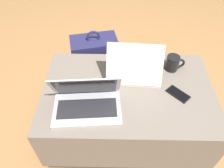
{
  "coord_description": "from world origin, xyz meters",
  "views": [
    {
      "loc": [
        -0.08,
        -0.88,
        1.36
      ],
      "look_at": [
        -0.1,
        -0.03,
        0.47
      ],
      "focal_mm": 35.0,
      "sensor_mm": 36.0,
      "label": 1
    }
  ],
  "objects_px": {
    "laptop_far": "(134,69)",
    "backpack": "(95,60)",
    "cell_phone": "(178,94)",
    "laptop_near": "(87,101)",
    "coffee_mug": "(173,63)"
  },
  "relations": [
    {
      "from": "cell_phone",
      "to": "coffee_mug",
      "type": "relative_size",
      "value": 1.17
    },
    {
      "from": "cell_phone",
      "to": "backpack",
      "type": "relative_size",
      "value": 0.3
    },
    {
      "from": "backpack",
      "to": "cell_phone",
      "type": "bearing_deg",
      "value": 122.67
    },
    {
      "from": "laptop_far",
      "to": "backpack",
      "type": "xyz_separation_m",
      "value": [
        -0.28,
        0.37,
        -0.25
      ]
    },
    {
      "from": "backpack",
      "to": "coffee_mug",
      "type": "distance_m",
      "value": 0.67
    },
    {
      "from": "laptop_far",
      "to": "backpack",
      "type": "bearing_deg",
      "value": -49.01
    },
    {
      "from": "laptop_near",
      "to": "backpack",
      "type": "relative_size",
      "value": 0.8
    },
    {
      "from": "laptop_near",
      "to": "coffee_mug",
      "type": "height_order",
      "value": "laptop_near"
    },
    {
      "from": "laptop_near",
      "to": "backpack",
      "type": "distance_m",
      "value": 0.68
    },
    {
      "from": "laptop_near",
      "to": "cell_phone",
      "type": "height_order",
      "value": "laptop_near"
    },
    {
      "from": "cell_phone",
      "to": "backpack",
      "type": "xyz_separation_m",
      "value": [
        -0.54,
        0.53,
        -0.2
      ]
    },
    {
      "from": "laptop_far",
      "to": "cell_phone",
      "type": "height_order",
      "value": "laptop_far"
    },
    {
      "from": "cell_phone",
      "to": "coffee_mug",
      "type": "height_order",
      "value": "coffee_mug"
    },
    {
      "from": "laptop_near",
      "to": "coffee_mug",
      "type": "relative_size",
      "value": 3.14
    },
    {
      "from": "laptop_near",
      "to": "laptop_far",
      "type": "height_order",
      "value": "laptop_far"
    }
  ]
}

